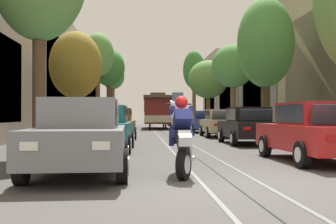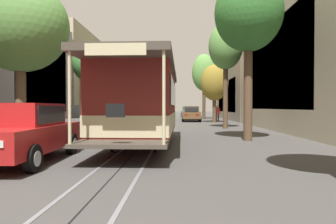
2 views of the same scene
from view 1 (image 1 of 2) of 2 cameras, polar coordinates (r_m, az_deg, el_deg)
ground_plane at (r=27.96m, az=-0.63°, el=-3.03°), size 160.00×160.00×0.00m
trolley_track_rails at (r=31.13m, az=-0.97°, el=-2.77°), size 1.14×59.74×0.01m
building_facade_left at (r=31.71m, az=-19.08°, el=4.35°), size 5.77×51.44×9.02m
building_facade_right at (r=33.31m, az=16.24°, el=4.67°), size 5.84×51.44×9.17m
parked_car_grey_near_left at (r=8.76m, az=-12.12°, el=-3.30°), size 2.08×4.40×1.58m
parked_car_teal_second_left at (r=14.38m, az=-8.94°, el=-2.21°), size 2.06×4.39×1.58m
parked_car_brown_mid_left at (r=19.52m, az=-7.52°, el=-1.77°), size 2.10×4.40×1.58m
parked_car_red_near_right at (r=11.42m, az=19.89°, el=-2.63°), size 2.04×4.38×1.58m
parked_car_black_second_right at (r=17.75m, az=11.14°, el=-1.89°), size 2.04×4.38×1.58m
parked_car_beige_mid_right at (r=23.50m, az=7.34°, el=-1.56°), size 2.06×4.39×1.58m
parked_car_blue_fourth_right at (r=29.68m, az=5.00°, el=-1.34°), size 2.08×4.40×1.58m
parked_car_grey_fifth_right at (r=36.11m, az=3.34°, el=-1.20°), size 2.15×4.42×1.58m
parked_car_red_sixth_right at (r=42.48m, az=2.01°, el=-1.10°), size 2.10×4.40×1.58m
parked_car_black_far_right at (r=49.44m, az=1.12°, el=-1.02°), size 2.05×4.38×1.58m
street_tree_kerb_left_second at (r=21.76m, az=-12.90°, el=6.40°), size 2.72×2.43×5.64m
street_tree_kerb_left_mid at (r=30.17m, az=-9.87°, el=7.81°), size 2.34×2.41×7.27m
street_tree_kerb_left_fourth at (r=37.42m, az=-8.38°, el=6.14°), size 2.95×3.13×7.33m
street_tree_kerb_left_far at (r=45.78m, az=-7.81°, el=4.85°), size 2.62×2.26×7.16m
street_tree_kerb_right_second at (r=21.25m, az=13.58°, el=9.33°), size 2.83×3.05×7.18m
street_tree_kerb_right_mid at (r=29.22m, az=9.16°, el=6.31°), size 3.03×2.76×6.29m
street_tree_kerb_right_fourth at (r=39.17m, az=5.70°, el=4.56°), size 3.87×3.23×6.56m
street_tree_kerb_right_far at (r=46.53m, az=3.69°, el=5.78°), size 2.52×2.12×8.66m
cable_car_trolley at (r=38.54m, az=-1.56°, el=0.13°), size 2.68×9.15×3.28m
motorcycle_with_rider at (r=8.18m, az=1.79°, el=-2.76°), size 0.53×1.88×1.72m
pedestrian_on_left_pavement at (r=20.95m, az=-14.28°, el=-1.28°), size 0.55×0.39×1.67m
pedestrian_on_right_pavement at (r=16.30m, az=22.44°, el=-1.53°), size 0.55×0.39×1.64m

